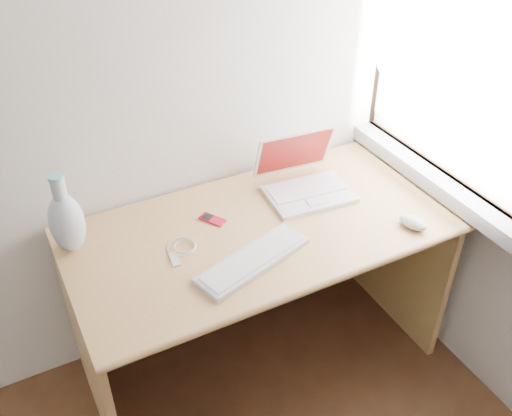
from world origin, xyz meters
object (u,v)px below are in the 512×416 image
external_keyboard (253,260)px  laptop (304,180)px  vase (66,221)px  desk (250,257)px

external_keyboard → laptop: bearing=21.1°
laptop → vase: 0.91m
laptop → vase: size_ratio=1.14×
vase → laptop: bearing=-3.9°
external_keyboard → vase: bearing=129.6°
vase → desk: bearing=-9.1°
desk → vase: vase is taller
laptop → desk: bearing=-165.7°
laptop → external_keyboard: 0.48m
desk → vase: size_ratio=4.63×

